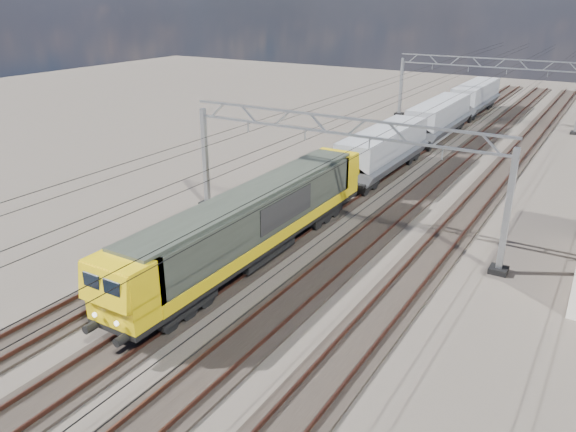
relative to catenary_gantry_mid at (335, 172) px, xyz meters
The scene contains 12 objects.
ground 5.59m from the catenary_gantry_mid, 90.00° to the right, with size 160.00×160.00×0.00m, color #29241F.
track_outer_west 8.17m from the catenary_gantry_mid, 146.31° to the right, with size 2.60×140.00×0.30m.
track_loco 5.89m from the catenary_gantry_mid, 116.57° to the right, with size 2.60×140.00×0.30m.
track_inner_east 5.89m from the catenary_gantry_mid, 63.43° to the right, with size 2.60×140.00×0.30m.
track_outer_east 8.17m from the catenary_gantry_mid, 33.69° to the right, with size 2.60×140.00×0.30m.
catenary_gantry_mid is the anchor object (origin of this frame).
catenary_gantry_far 36.00m from the catenary_gantry_mid, 90.00° to the left, with size 19.90×0.90×7.11m.
overhead_wires 4.40m from the catenary_gantry_mid, 90.00° to the left, with size 12.03×140.00×0.53m.
locomotive 5.82m from the catenary_gantry_mid, 110.91° to the right, with size 2.76×21.10×3.62m.
hopper_wagon_lead 12.73m from the catenary_gantry_mid, 99.12° to the left, with size 3.38×13.00×3.25m.
hopper_wagon_mid 26.79m from the catenary_gantry_mid, 94.29° to the left, with size 3.38×13.00×3.25m.
hopper_wagon_third 40.94m from the catenary_gantry_mid, 92.80° to the left, with size 3.38×13.00×3.25m.
Camera 1 is at (13.58, -23.66, 13.31)m, focal length 35.00 mm.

